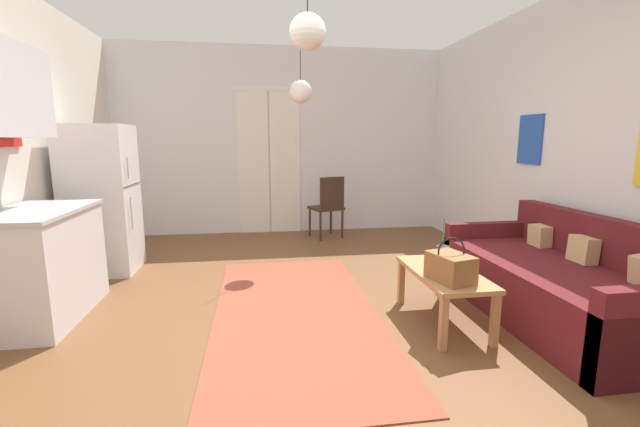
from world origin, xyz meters
The scene contains 13 objects.
ground_plane centered at (0.00, 0.00, -0.05)m, with size 5.50×7.42×0.10m, color brown.
wall_back centered at (-0.01, 3.46, 1.38)m, with size 5.10×0.13×2.78m.
wall_right centered at (2.50, 0.00, 1.39)m, with size 0.12×7.02×2.78m.
area_rug centered at (-0.10, 0.25, 0.01)m, with size 1.32×2.86×0.01m, color #9E4733.
couch centered at (1.99, -0.15, 0.28)m, with size 0.93×1.94×0.82m.
coffee_table centered at (1.02, -0.08, 0.36)m, with size 0.46×0.92×0.42m.
bamboo_vase centered at (1.02, -0.02, 0.51)m, with size 0.11×0.11×0.40m.
handbag centered at (0.96, -0.30, 0.52)m, with size 0.29×0.37×0.32m.
refrigerator centered at (-2.04, 1.69, 0.79)m, with size 0.67×0.63×1.57m.
kitchen_counter centered at (-2.14, 0.48, 0.81)m, with size 0.63×1.11×2.13m.
accent_chair centered at (0.61, 2.84, 0.50)m, with size 0.53×0.52×0.90m.
pendant_lamp_near centered at (-0.03, -0.08, 2.12)m, with size 0.24×0.24×0.78m.
pendant_lamp_far centered at (0.14, 2.04, 1.97)m, with size 0.27×0.27×0.95m.
Camera 1 is at (-0.38, -2.96, 1.42)m, focal length 23.20 mm.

